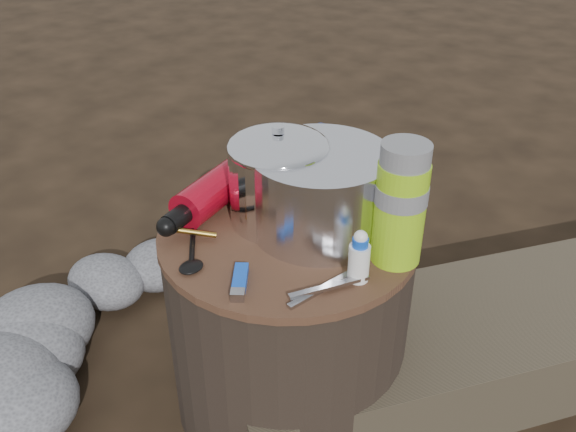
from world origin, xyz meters
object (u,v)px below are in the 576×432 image
Objects in this scene: camping_pot at (279,177)px; thermos at (400,205)px; stump at (288,321)px; travel_mug at (380,196)px; fuel_bottle at (220,186)px.

thermos is (0.24, 0.03, 0.02)m from camping_pot.
travel_mug is (0.12, 0.12, 0.29)m from stump.
thermos is at bearing -42.64° from travel_mug.
thermos is (0.20, 0.05, 0.33)m from stump.
fuel_bottle is 1.41× the size of thermos.
stump is 2.62× the size of camping_pot.
stump is at bearing -8.71° from fuel_bottle.
stump is at bearing -166.47° from thermos.
thermos is 1.65× the size of travel_mug.
thermos is at bearing -1.24° from fuel_bottle.
travel_mug is (-0.08, 0.07, -0.04)m from thermos.
stump is 1.58× the size of fuel_bottle.
thermos reaches higher than travel_mug.
stump is 3.67× the size of travel_mug.
fuel_bottle is 0.38m from thermos.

